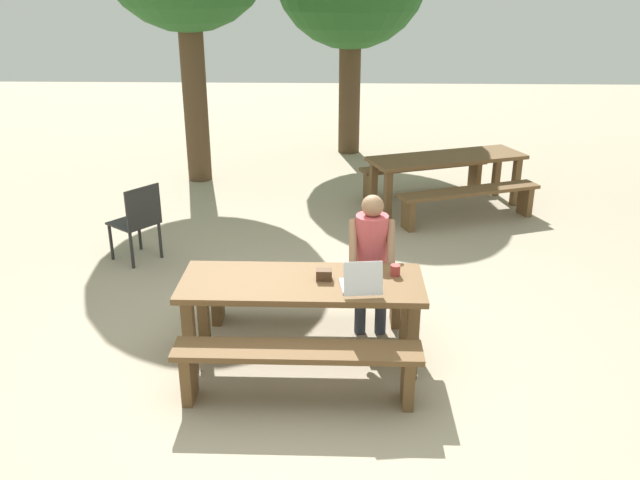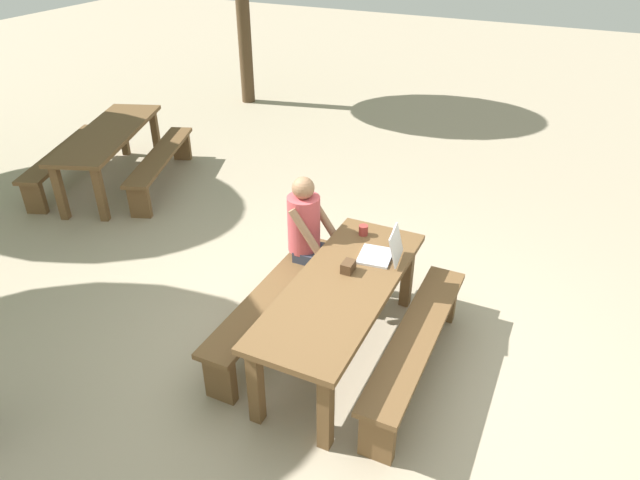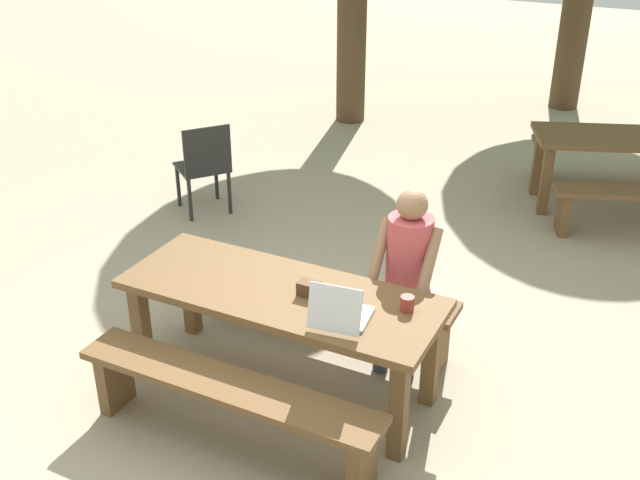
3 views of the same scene
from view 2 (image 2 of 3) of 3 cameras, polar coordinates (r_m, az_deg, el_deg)
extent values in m
plane|color=tan|center=(4.79, 2.04, -11.29)|extent=(30.00, 30.00, 0.00)
cube|color=brown|center=(4.36, 2.21, -4.67)|extent=(1.94, 0.73, 0.05)
cube|color=brown|center=(3.92, 0.56, -16.70)|extent=(0.09, 0.09, 0.66)
cube|color=brown|center=(5.17, 8.70, -3.40)|extent=(0.09, 0.09, 0.66)
cube|color=brown|center=(4.10, -6.44, -14.23)|extent=(0.09, 0.09, 0.66)
cube|color=brown|center=(5.31, 3.22, -2.03)|extent=(0.09, 0.09, 0.66)
cube|color=brown|center=(4.37, 9.64, -9.31)|extent=(1.82, 0.30, 0.05)
cube|color=brown|center=(3.97, 5.74, -18.83)|extent=(0.08, 0.24, 0.41)
cube|color=brown|center=(5.13, 12.07, -5.80)|extent=(0.08, 0.24, 0.41)
cube|color=brown|center=(4.73, -4.71, -5.28)|extent=(1.82, 0.30, 0.05)
cube|color=brown|center=(4.37, -9.93, -13.36)|extent=(0.08, 0.24, 0.41)
cube|color=brown|center=(5.45, -0.43, -2.60)|extent=(0.08, 0.24, 0.41)
cube|color=silver|center=(4.67, 5.55, -1.61)|extent=(0.33, 0.29, 0.02)
cube|color=silver|center=(4.57, 7.60, -0.52)|extent=(0.30, 0.11, 0.25)
cube|color=#0F1933|center=(4.57, 7.52, -0.49)|extent=(0.28, 0.09, 0.23)
cube|color=#4C331E|center=(4.46, 2.83, -2.68)|extent=(0.12, 0.09, 0.09)
cylinder|color=#99332D|center=(4.95, 4.36, 0.99)|extent=(0.08, 0.08, 0.09)
cylinder|color=#333847|center=(5.13, -0.18, -4.69)|extent=(0.10, 0.10, 0.45)
cylinder|color=#333847|center=(5.26, 0.66, -3.65)|extent=(0.10, 0.10, 0.45)
cube|color=#333847|center=(5.08, -0.67, -1.47)|extent=(0.28, 0.28, 0.12)
cylinder|color=#C64C51|center=(4.96, -1.63, 1.65)|extent=(0.29, 0.29, 0.51)
cylinder|color=#936B4C|center=(4.78, -1.44, 0.75)|extent=(0.07, 0.32, 0.41)
cylinder|color=#936B4C|center=(5.04, 0.22, 2.45)|extent=(0.07, 0.32, 0.41)
sphere|color=#936B4C|center=(4.80, -1.69, 5.21)|extent=(0.19, 0.19, 0.19)
cube|color=brown|center=(7.69, -20.45, 9.96)|extent=(2.22, 1.38, 0.05)
cube|color=brown|center=(6.94, -21.08, 4.30)|extent=(0.12, 0.12, 0.67)
cube|color=brown|center=(8.55, -16.10, 10.18)|extent=(0.12, 0.12, 0.67)
cube|color=brown|center=(7.15, -24.54, 4.33)|extent=(0.12, 0.12, 0.67)
cube|color=brown|center=(8.72, -19.08, 10.11)|extent=(0.12, 0.12, 0.67)
cube|color=brown|center=(7.55, -15.66, 8.15)|extent=(1.89, 0.95, 0.05)
cube|color=brown|center=(6.92, -17.57, 3.66)|extent=(0.16, 0.25, 0.39)
cube|color=brown|center=(8.38, -13.64, 9.09)|extent=(0.16, 0.25, 0.39)
cube|color=brown|center=(8.07, -24.22, 8.00)|extent=(1.89, 0.95, 0.05)
cube|color=brown|center=(7.48, -26.62, 3.79)|extent=(0.16, 0.25, 0.39)
cube|color=brown|center=(8.84, -21.55, 8.96)|extent=(0.16, 0.25, 0.39)
cylinder|color=#4C3823|center=(10.47, -7.63, 20.61)|extent=(0.23, 0.23, 2.69)
camera|label=1|loc=(4.96, 70.60, 7.95)|focal=37.38mm
camera|label=3|loc=(5.57, 49.58, 18.81)|focal=42.35mm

